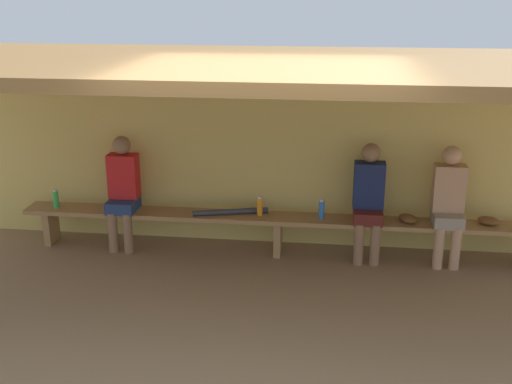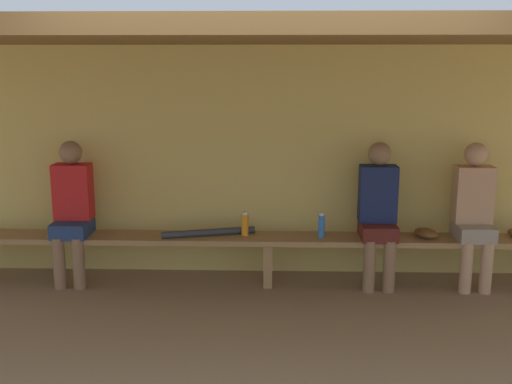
% 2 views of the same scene
% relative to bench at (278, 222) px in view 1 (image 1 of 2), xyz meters
% --- Properties ---
extents(ground_plane, '(24.00, 24.00, 0.00)m').
position_rel_bench_xyz_m(ground_plane, '(0.00, -1.55, -0.39)').
color(ground_plane, '#8C6D4C').
extents(back_wall, '(8.00, 0.20, 2.20)m').
position_rel_bench_xyz_m(back_wall, '(0.00, 0.45, 0.71)').
color(back_wall, '#D8BC60').
rests_on(back_wall, ground).
extents(dugout_roof, '(8.00, 2.80, 0.12)m').
position_rel_bench_xyz_m(dugout_roof, '(0.00, -0.85, 1.87)').
color(dugout_roof, brown).
rests_on(dugout_roof, back_wall).
extents(bench, '(6.00, 0.36, 0.46)m').
position_rel_bench_xyz_m(bench, '(0.00, 0.00, 0.00)').
color(bench, '#9E7547').
rests_on(bench, ground).
extents(player_shirtless_tan, '(0.34, 0.42, 1.34)m').
position_rel_bench_xyz_m(player_shirtless_tan, '(-1.82, 0.00, 0.34)').
color(player_shirtless_tan, navy).
rests_on(player_shirtless_tan, ground).
extents(player_leftmost, '(0.34, 0.42, 1.34)m').
position_rel_bench_xyz_m(player_leftmost, '(1.01, 0.00, 0.34)').
color(player_leftmost, '#591E19').
rests_on(player_leftmost, ground).
extents(player_in_red, '(0.34, 0.42, 1.34)m').
position_rel_bench_xyz_m(player_in_red, '(1.87, 0.00, 0.34)').
color(player_in_red, gray).
rests_on(player_in_red, ground).
extents(water_bottle_orange, '(0.07, 0.07, 0.23)m').
position_rel_bench_xyz_m(water_bottle_orange, '(-2.65, -0.02, 0.18)').
color(water_bottle_orange, green).
rests_on(water_bottle_orange, bench).
extents(water_bottle_blue, '(0.06, 0.06, 0.23)m').
position_rel_bench_xyz_m(water_bottle_blue, '(0.49, -0.01, 0.18)').
color(water_bottle_blue, blue).
rests_on(water_bottle_blue, bench).
extents(water_bottle_clear, '(0.07, 0.07, 0.22)m').
position_rel_bench_xyz_m(water_bottle_clear, '(-0.22, 0.02, 0.18)').
color(water_bottle_clear, orange).
rests_on(water_bottle_clear, bench).
extents(baseball_glove_tan, '(0.28, 0.29, 0.09)m').
position_rel_bench_xyz_m(baseball_glove_tan, '(1.45, -0.01, 0.12)').
color(baseball_glove_tan, brown).
rests_on(baseball_glove_tan, bench).
extents(baseball_glove_dark_brown, '(0.29, 0.25, 0.09)m').
position_rel_bench_xyz_m(baseball_glove_dark_brown, '(2.33, 0.03, 0.12)').
color(baseball_glove_dark_brown, brown).
rests_on(baseball_glove_dark_brown, bench).
extents(baseball_bat, '(0.86, 0.29, 0.07)m').
position_rel_bench_xyz_m(baseball_bat, '(-0.55, -0.00, 0.11)').
color(baseball_bat, '#333338').
rests_on(baseball_bat, bench).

